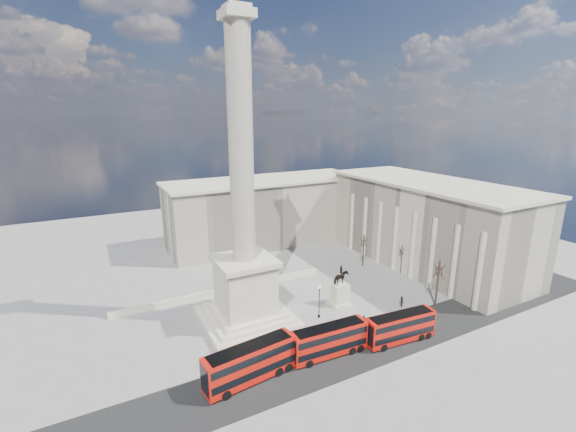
% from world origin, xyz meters
% --- Properties ---
extents(ground, '(180.00, 180.00, 0.00)m').
position_xyz_m(ground, '(0.00, 0.00, 0.00)').
color(ground, gray).
rests_on(ground, ground).
extents(asphalt_road, '(120.00, 9.00, 0.01)m').
position_xyz_m(asphalt_road, '(5.00, -10.00, 0.00)').
color(asphalt_road, black).
rests_on(asphalt_road, ground).
extents(nelsons_column, '(14.00, 14.00, 49.85)m').
position_xyz_m(nelsons_column, '(0.00, 5.00, 12.92)').
color(nelsons_column, beige).
rests_on(nelsons_column, ground).
extents(balustrade_wall, '(40.00, 0.60, 1.10)m').
position_xyz_m(balustrade_wall, '(0.00, 16.00, 0.55)').
color(balustrade_wall, beige).
rests_on(balustrade_wall, ground).
extents(building_east, '(19.00, 46.00, 18.60)m').
position_xyz_m(building_east, '(45.00, 10.00, 9.32)').
color(building_east, beige).
rests_on(building_east, ground).
extents(building_northeast, '(51.00, 17.00, 16.60)m').
position_xyz_m(building_northeast, '(20.00, 40.00, 8.32)').
color(building_northeast, beige).
rests_on(building_northeast, ground).
extents(red_bus_a, '(12.41, 4.21, 4.93)m').
position_xyz_m(red_bus_a, '(-4.91, -8.94, 2.59)').
color(red_bus_a, '#BC1309').
rests_on(red_bus_a, ground).
extents(red_bus_b, '(11.30, 3.15, 4.53)m').
position_xyz_m(red_bus_b, '(6.68, -9.18, 2.38)').
color(red_bus_b, '#BC1309').
rests_on(red_bus_b, ground).
extents(red_bus_c, '(11.12, 3.45, 4.44)m').
position_xyz_m(red_bus_c, '(17.88, -11.16, 2.33)').
color(red_bus_c, '#BC1309').
rests_on(red_bus_c, ground).
extents(victorian_lamp, '(0.49, 0.49, 5.69)m').
position_xyz_m(victorian_lamp, '(10.97, 0.23, 3.35)').
color(victorian_lamp, black).
rests_on(victorian_lamp, ground).
extents(equestrian_statue, '(3.50, 2.63, 7.42)m').
position_xyz_m(equestrian_statue, '(16.64, 2.27, 2.54)').
color(equestrian_statue, beige).
rests_on(equestrian_statue, ground).
extents(bare_tree_near, '(2.01, 2.01, 8.80)m').
position_xyz_m(bare_tree_near, '(31.15, -5.95, 6.93)').
color(bare_tree_near, '#332319').
rests_on(bare_tree_near, ground).
extents(bare_tree_mid, '(1.71, 1.71, 6.49)m').
position_xyz_m(bare_tree_mid, '(36.05, 7.64, 5.12)').
color(bare_tree_mid, '#332319').
rests_on(bare_tree_mid, ground).
extents(bare_tree_far, '(1.84, 1.84, 7.53)m').
position_xyz_m(bare_tree_far, '(31.49, 14.60, 5.93)').
color(bare_tree_far, '#332319').
rests_on(bare_tree_far, ground).
extents(pedestrian_walking, '(0.72, 0.50, 1.90)m').
position_xyz_m(pedestrian_walking, '(14.73, -6.50, 0.95)').
color(pedestrian_walking, '#242A26').
rests_on(pedestrian_walking, ground).
extents(pedestrian_standing, '(1.19, 1.18, 1.94)m').
position_xyz_m(pedestrian_standing, '(25.56, -3.42, 0.97)').
color(pedestrian_standing, '#242A26').
rests_on(pedestrian_standing, ground).
extents(pedestrian_crossing, '(1.04, 0.98, 1.73)m').
position_xyz_m(pedestrian_crossing, '(16.08, -5.03, 0.86)').
color(pedestrian_crossing, '#242A26').
rests_on(pedestrian_crossing, ground).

